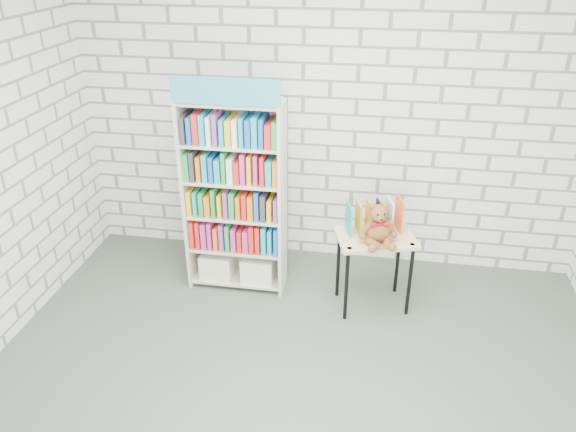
# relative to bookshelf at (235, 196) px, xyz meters

# --- Properties ---
(ground) EXTENTS (4.50, 4.50, 0.00)m
(ground) POSITION_rel_bookshelf_xyz_m (0.70, -1.36, -0.86)
(ground) COLOR #455043
(ground) RESTS_ON ground
(room_shell) EXTENTS (4.52, 4.02, 2.81)m
(room_shell) POSITION_rel_bookshelf_xyz_m (0.70, -1.36, 0.93)
(room_shell) COLOR silver
(room_shell) RESTS_ON ground
(bookshelf) EXTENTS (0.84, 0.33, 1.88)m
(bookshelf) POSITION_rel_bookshelf_xyz_m (0.00, 0.00, 0.00)
(bookshelf) COLOR beige
(bookshelf) RESTS_ON ground
(display_table) EXTENTS (0.71, 0.58, 0.66)m
(display_table) POSITION_rel_bookshelf_xyz_m (1.18, -0.14, -0.29)
(display_table) COLOR #D4B27F
(display_table) RESTS_ON ground
(table_books) EXTENTS (0.46, 0.30, 0.25)m
(table_books) POSITION_rel_bookshelf_xyz_m (1.15, -0.05, -0.07)
(table_books) COLOR teal
(table_books) RESTS_ON display_table
(teddy_bear) EXTENTS (0.30, 0.30, 0.33)m
(teddy_bear) POSITION_rel_bookshelf_xyz_m (1.19, -0.24, -0.07)
(teddy_bear) COLOR brown
(teddy_bear) RESTS_ON display_table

